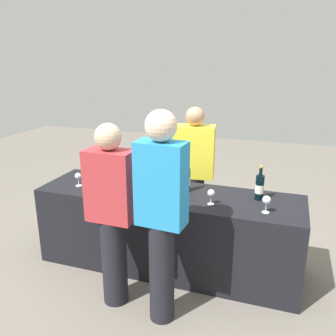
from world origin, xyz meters
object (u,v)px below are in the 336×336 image
at_px(wine_glass_0, 78,177).
at_px(wine_bottle_1, 145,176).
at_px(wine_bottle_2, 167,177).
at_px(wine_bottle_4, 260,187).
at_px(server_pouring, 194,171).
at_px(guest_0, 112,211).
at_px(guest_1, 161,211).
at_px(wine_glass_2, 267,200).
at_px(wine_bottle_3, 187,180).
at_px(wine_glass_1, 211,194).
at_px(wine_bottle_0, 87,168).

bearing_deg(wine_glass_0, wine_bottle_1, 15.20).
bearing_deg(wine_bottle_1, wine_bottle_2, 12.58).
relative_size(wine_bottle_4, server_pouring, 0.21).
bearing_deg(guest_0, guest_1, -8.28).
bearing_deg(wine_bottle_4, guest_1, -126.54).
height_order(wine_glass_0, guest_1, guest_1).
bearing_deg(wine_glass_2, wine_bottle_3, 161.25).
relative_size(server_pouring, guest_1, 0.90).
height_order(wine_bottle_1, wine_bottle_3, wine_bottle_3).
distance_m(wine_glass_1, guest_1, 0.66).
bearing_deg(wine_bottle_3, wine_bottle_1, -175.64).
distance_m(wine_bottle_2, wine_bottle_3, 0.20).
distance_m(wine_glass_0, guest_0, 0.87).
xyz_separation_m(wine_glass_0, wine_glass_2, (1.85, -0.05, 0.01)).
distance_m(wine_glass_2, guest_0, 1.28).
bearing_deg(wine_bottle_4, wine_bottle_3, -178.54).
height_order(wine_bottle_2, wine_glass_0, wine_bottle_2).
xyz_separation_m(wine_bottle_3, guest_0, (-0.41, -0.77, -0.06)).
bearing_deg(server_pouring, wine_bottle_1, 50.91).
distance_m(wine_bottle_3, wine_glass_2, 0.81).
bearing_deg(wine_glass_2, wine_bottle_1, 169.17).
distance_m(wine_bottle_2, wine_glass_1, 0.56).
distance_m(wine_bottle_2, wine_bottle_4, 0.89).
height_order(wine_bottle_1, guest_1, guest_1).
relative_size(wine_bottle_1, wine_bottle_4, 1.01).
bearing_deg(wine_bottle_0, wine_glass_0, -80.52).
relative_size(wine_bottle_1, wine_bottle_2, 1.04).
height_order(wine_bottle_1, wine_bottle_2, wine_bottle_1).
bearing_deg(wine_glass_0, server_pouring, 37.01).
bearing_deg(guest_1, server_pouring, 98.82).
xyz_separation_m(server_pouring, guest_1, (0.12, -1.39, 0.13)).
height_order(wine_bottle_4, guest_1, guest_1).
bearing_deg(wine_bottle_0, server_pouring, 25.95).
distance_m(wine_bottle_0, server_pouring, 1.17).
height_order(wine_bottle_3, wine_bottle_4, wine_bottle_3).
height_order(wine_bottle_3, guest_0, guest_0).
relative_size(wine_bottle_0, guest_1, 0.18).
bearing_deg(wine_glass_2, wine_glass_1, 177.09).
bearing_deg(wine_glass_0, wine_bottle_4, 7.33).
bearing_deg(wine_glass_2, server_pouring, 136.06).
relative_size(wine_glass_1, guest_1, 0.08).
height_order(guest_0, guest_1, guest_1).
relative_size(wine_bottle_2, server_pouring, 0.20).
height_order(wine_bottle_3, guest_1, guest_1).
xyz_separation_m(wine_bottle_1, wine_glass_1, (0.72, -0.20, -0.02)).
distance_m(wine_bottle_3, wine_glass_1, 0.38).
relative_size(wine_bottle_2, guest_0, 0.20).
bearing_deg(guest_1, wine_bottle_4, 57.43).
height_order(wine_bottle_1, wine_glass_2, wine_bottle_1).
height_order(wine_bottle_2, wine_glass_2, wine_bottle_2).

